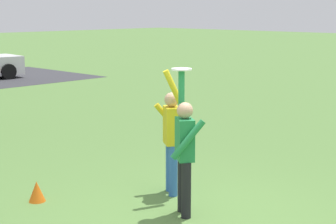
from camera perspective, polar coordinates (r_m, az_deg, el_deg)
The scene contains 5 objects.
ground_plane at distance 8.07m, azimuth 2.55°, elevation -10.76°, with size 120.00×120.00×0.00m, color #567F3D.
person_catcher at distance 7.87m, azimuth 1.71°, elevation -3.80°, with size 0.54×0.58×2.08m.
person_defender at distance 8.79m, azimuth 0.37°, elevation -2.29°, with size 0.63×0.66×2.04m.
frisbee_disc at distance 7.89m, azimuth 1.40°, elevation 4.43°, with size 0.29×0.29×0.02m, color white.
field_cone_orange at distance 8.87m, azimuth -13.36°, elevation -7.96°, with size 0.26×0.26×0.32m, color orange.
Camera 1 is at (-5.68, -4.94, 2.93)m, focal length 59.18 mm.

